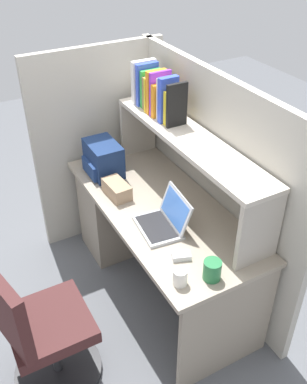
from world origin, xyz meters
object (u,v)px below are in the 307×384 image
object	(u,v)px
computer_mouse	(181,256)
tissue_box	(117,189)
laptop	(164,221)
backpack	(103,159)
snack_canister	(212,270)
paper_cup	(180,277)
office_chair	(42,336)

from	to	relation	value
computer_mouse	tissue_box	size ratio (longest dim) A/B	0.47
computer_mouse	laptop	bearing A→B (deg)	-170.14
backpack	snack_canister	world-z (taller)	backpack
paper_cup	tissue_box	world-z (taller)	tissue_box
paper_cup	tissue_box	xyz separation A→B (m)	(-0.88, 0.05, 0.00)
tissue_box	office_chair	size ratio (longest dim) A/B	0.24
tissue_box	snack_canister	xyz separation A→B (m)	(0.93, 0.12, 0.01)
office_chair	tissue_box	bearing A→B (deg)	-65.21
tissue_box	paper_cup	bearing A→B (deg)	-6.40
computer_mouse	paper_cup	size ratio (longest dim) A/B	1.12
snack_canister	tissue_box	bearing A→B (deg)	-172.65
backpack	computer_mouse	bearing A→B (deg)	1.34
laptop	computer_mouse	distance (m)	0.29
tissue_box	snack_canister	size ratio (longest dim) A/B	1.94
paper_cup	snack_canister	world-z (taller)	snack_canister
paper_cup	office_chair	xyz separation A→B (m)	(-0.30, -0.69, -0.38)
backpack	computer_mouse	world-z (taller)	backpack
snack_canister	computer_mouse	bearing A→B (deg)	-163.32
computer_mouse	paper_cup	bearing A→B (deg)	-13.87
tissue_box	snack_canister	world-z (taller)	snack_canister
backpack	laptop	bearing A→B (deg)	5.78
laptop	computer_mouse	size ratio (longest dim) A/B	3.23
snack_canister	paper_cup	bearing A→B (deg)	-105.52
tissue_box	office_chair	bearing A→B (deg)	-55.21
backpack	snack_canister	size ratio (longest dim) A/B	2.64
laptop	backpack	bearing A→B (deg)	-174.22
backpack	office_chair	world-z (taller)	backpack
backpack	snack_canister	xyz separation A→B (m)	(1.23, 0.08, -0.06)
tissue_box	computer_mouse	bearing A→B (deg)	1.33
backpack	computer_mouse	distance (m)	1.03
laptop	backpack	distance (m)	0.75
laptop	computer_mouse	bearing A→B (deg)	-10.35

